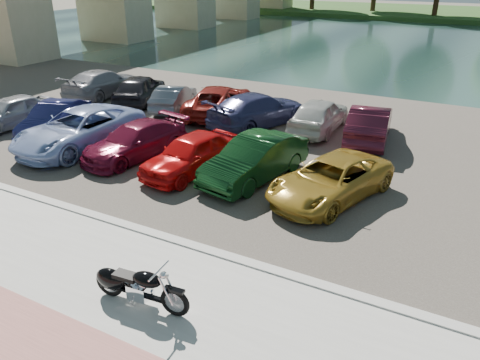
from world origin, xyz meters
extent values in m
plane|color=#595447|center=(0.00, 0.00, 0.00)|extent=(200.00, 200.00, 0.00)
cube|color=#ABA9A1|center=(0.00, -1.00, 0.05)|extent=(60.00, 6.00, 0.10)
cube|color=#ABA9A1|center=(0.00, 2.00, 0.07)|extent=(60.00, 0.30, 0.14)
cube|color=#423C35|center=(0.00, 11.00, 0.02)|extent=(60.00, 18.00, 0.04)
cube|color=#192E2D|center=(0.00, 40.00, 0.00)|extent=(120.00, 40.00, 0.00)
cube|color=#264819|center=(0.00, 72.00, 0.30)|extent=(120.00, 24.00, 0.60)
cube|color=tan|center=(-28.00, 18.00, 3.60)|extent=(6.00, 4.00, 7.20)
cube|color=tan|center=(-28.00, 30.00, 3.60)|extent=(6.00, 4.00, 7.20)
torus|color=black|center=(0.55, -0.40, 0.44)|extent=(0.69, 0.18, 0.68)
torus|color=black|center=(-1.09, -0.55, 0.44)|extent=(0.69, 0.18, 0.68)
cylinder|color=#B2B2B7|center=(0.55, -0.40, 0.44)|extent=(0.46, 0.10, 0.46)
cylinder|color=#B2B2B7|center=(-1.09, -0.55, 0.44)|extent=(0.46, 0.10, 0.46)
cylinder|color=silver|center=(0.42, -0.51, 0.74)|extent=(0.33, 0.08, 0.63)
cylinder|color=silver|center=(0.40, -0.31, 0.74)|extent=(0.33, 0.08, 0.63)
cylinder|color=silver|center=(0.22, -0.43, 1.13)|extent=(0.10, 0.75, 0.04)
sphere|color=silver|center=(0.32, -0.42, 1.05)|extent=(0.17, 0.17, 0.16)
sphere|color=silver|center=(0.39, -0.41, 1.05)|extent=(0.12, 0.12, 0.11)
cube|color=black|center=(0.55, -0.40, 0.75)|extent=(0.46, 0.18, 0.06)
cube|color=black|center=(-0.27, -0.47, 0.38)|extent=(1.20, 0.21, 0.08)
cube|color=silver|center=(-0.32, -0.48, 0.45)|extent=(0.48, 0.36, 0.34)
cylinder|color=silver|center=(-0.22, -0.47, 0.65)|extent=(0.26, 0.20, 0.27)
cylinder|color=silver|center=(-0.42, -0.48, 0.65)|extent=(0.26, 0.20, 0.27)
ellipsoid|color=black|center=(-0.09, -0.45, 0.82)|extent=(0.71, 0.42, 0.32)
cube|color=black|center=(-0.62, -0.50, 0.76)|extent=(0.57, 0.33, 0.10)
ellipsoid|color=black|center=(-1.04, -0.54, 0.56)|extent=(0.76, 0.40, 0.50)
cube|color=black|center=(-1.09, -0.55, 0.49)|extent=(0.41, 0.22, 0.30)
cylinder|color=silver|center=(-0.63, -0.34, 0.32)|extent=(1.10, 0.19, 0.09)
cylinder|color=silver|center=(-0.63, -0.34, 0.40)|extent=(1.10, 0.19, 0.09)
cylinder|color=#B2B2B7|center=(-0.40, -0.66, 0.23)|extent=(0.04, 0.14, 0.22)
imported|color=#9A9EA5|center=(-13.41, 6.55, 0.74)|extent=(2.09, 4.27, 1.40)
imported|color=#151743|center=(-10.85, 6.79, 0.73)|extent=(2.70, 4.41, 1.37)
imported|color=#98ACDD|center=(-8.67, 6.07, 0.81)|extent=(2.90, 5.71, 1.54)
imported|color=maroon|center=(-6.06, 6.33, 0.68)|extent=(2.58, 4.70, 1.29)
imported|color=red|center=(-3.36, 6.11, 0.74)|extent=(2.27, 4.31, 1.40)
imported|color=black|center=(-1.12, 6.65, 0.78)|extent=(2.35, 4.68, 1.47)
imported|color=#A68026|center=(1.61, 6.45, 0.68)|extent=(3.42, 5.06, 1.29)
imported|color=gray|center=(-13.66, 12.68, 0.78)|extent=(2.33, 5.21, 1.48)
imported|color=black|center=(-10.89, 12.54, 0.81)|extent=(3.25, 4.84, 1.53)
imported|color=slate|center=(-8.54, 12.31, 0.67)|extent=(2.37, 4.04, 1.26)
imported|color=maroon|center=(-6.07, 12.61, 0.77)|extent=(3.65, 5.66, 1.45)
imported|color=navy|center=(-3.65, 12.02, 0.79)|extent=(3.66, 5.58, 1.50)
imported|color=beige|center=(-0.94, 12.61, 0.78)|extent=(1.83, 4.37, 1.48)
imported|color=#431120|center=(1.33, 12.37, 0.79)|extent=(2.23, 4.72, 1.49)
camera|label=1|loc=(5.38, -6.55, 6.77)|focal=35.00mm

